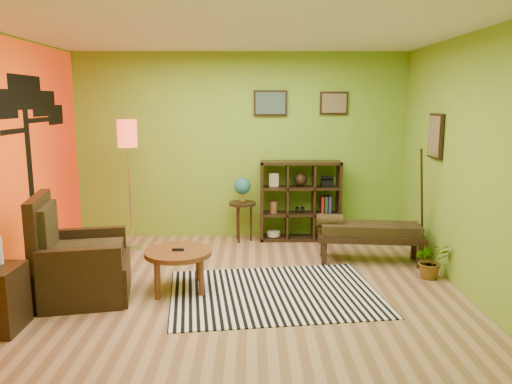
{
  "coord_description": "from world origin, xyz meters",
  "views": [
    {
      "loc": [
        0.18,
        -5.33,
        2.08
      ],
      "look_at": [
        0.22,
        0.31,
        1.05
      ],
      "focal_mm": 35.0,
      "sensor_mm": 36.0,
      "label": 1
    }
  ],
  "objects_px": {
    "globe_table": "(242,193)",
    "cube_shelf": "(301,201)",
    "floor_lamp": "(128,145)",
    "armchair": "(77,267)",
    "potted_plant": "(431,264)",
    "coffee_table": "(178,256)",
    "bench": "(368,232)"
  },
  "relations": [
    {
      "from": "globe_table",
      "to": "cube_shelf",
      "type": "xyz_separation_m",
      "value": [
        0.89,
        0.08,
        -0.13
      ]
    },
    {
      "from": "floor_lamp",
      "to": "cube_shelf",
      "type": "height_order",
      "value": "floor_lamp"
    },
    {
      "from": "armchair",
      "to": "globe_table",
      "type": "xyz_separation_m",
      "value": [
        1.72,
        2.17,
        0.39
      ]
    },
    {
      "from": "globe_table",
      "to": "cube_shelf",
      "type": "relative_size",
      "value": 0.81
    },
    {
      "from": "armchair",
      "to": "potted_plant",
      "type": "distance_m",
      "value": 4.03
    },
    {
      "from": "cube_shelf",
      "to": "potted_plant",
      "type": "relative_size",
      "value": 2.73
    },
    {
      "from": "cube_shelf",
      "to": "globe_table",
      "type": "bearing_deg",
      "value": -174.58
    },
    {
      "from": "floor_lamp",
      "to": "potted_plant",
      "type": "height_order",
      "value": "floor_lamp"
    },
    {
      "from": "cube_shelf",
      "to": "floor_lamp",
      "type": "bearing_deg",
      "value": -167.2
    },
    {
      "from": "coffee_table",
      "to": "cube_shelf",
      "type": "relative_size",
      "value": 0.62
    },
    {
      "from": "coffee_table",
      "to": "cube_shelf",
      "type": "height_order",
      "value": "cube_shelf"
    },
    {
      "from": "coffee_table",
      "to": "floor_lamp",
      "type": "distance_m",
      "value": 2.05
    },
    {
      "from": "coffee_table",
      "to": "armchair",
      "type": "relative_size",
      "value": 0.66
    },
    {
      "from": "floor_lamp",
      "to": "potted_plant",
      "type": "xyz_separation_m",
      "value": [
        3.82,
        -1.14,
        -1.31
      ]
    },
    {
      "from": "potted_plant",
      "to": "armchair",
      "type": "bearing_deg",
      "value": -171.99
    },
    {
      "from": "armchair",
      "to": "cube_shelf",
      "type": "bearing_deg",
      "value": 40.93
    },
    {
      "from": "globe_table",
      "to": "potted_plant",
      "type": "xyz_separation_m",
      "value": [
        2.27,
        -1.61,
        -0.56
      ]
    },
    {
      "from": "globe_table",
      "to": "floor_lamp",
      "type": "bearing_deg",
      "value": -163.15
    },
    {
      "from": "coffee_table",
      "to": "bench",
      "type": "bearing_deg",
      "value": 22.66
    },
    {
      "from": "armchair",
      "to": "cube_shelf",
      "type": "xyz_separation_m",
      "value": [
        2.61,
        2.26,
        0.26
      ]
    },
    {
      "from": "floor_lamp",
      "to": "bench",
      "type": "relative_size",
      "value": 1.3
    },
    {
      "from": "coffee_table",
      "to": "floor_lamp",
      "type": "xyz_separation_m",
      "value": [
        -0.88,
        1.5,
        1.09
      ]
    },
    {
      "from": "bench",
      "to": "potted_plant",
      "type": "height_order",
      "value": "bench"
    },
    {
      "from": "potted_plant",
      "to": "coffee_table",
      "type": "bearing_deg",
      "value": -173.12
    },
    {
      "from": "globe_table",
      "to": "bench",
      "type": "height_order",
      "value": "globe_table"
    },
    {
      "from": "globe_table",
      "to": "bench",
      "type": "distance_m",
      "value": 1.96
    },
    {
      "from": "coffee_table",
      "to": "globe_table",
      "type": "bearing_deg",
      "value": 71.15
    },
    {
      "from": "floor_lamp",
      "to": "armchair",
      "type": "bearing_deg",
      "value": -95.7
    },
    {
      "from": "armchair",
      "to": "potted_plant",
      "type": "xyz_separation_m",
      "value": [
        3.99,
        0.56,
        -0.17
      ]
    },
    {
      "from": "coffee_table",
      "to": "armchair",
      "type": "height_order",
      "value": "armchair"
    },
    {
      "from": "globe_table",
      "to": "armchair",
      "type": "bearing_deg",
      "value": -128.33
    },
    {
      "from": "coffee_table",
      "to": "potted_plant",
      "type": "bearing_deg",
      "value": 6.88
    }
  ]
}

